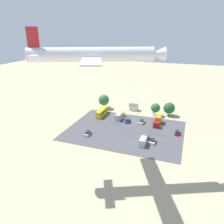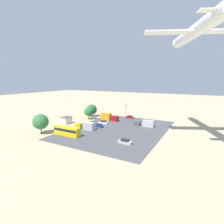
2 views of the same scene
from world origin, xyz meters
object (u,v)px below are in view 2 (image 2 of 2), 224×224
object	(u,v)px
shed_building	(66,120)
parked_truck_0	(109,117)
parked_car_4	(130,117)
parked_truck_1	(145,123)
parked_car_3	(99,126)
parked_truck_2	(86,126)
parked_car_1	(144,123)
parked_car_0	(103,122)
bus	(67,131)
airplane	(195,31)
parked_car_2	(125,142)

from	to	relation	value
shed_building	parked_truck_0	bearing A→B (deg)	136.74
parked_car_4	parked_truck_0	bearing A→B (deg)	-38.78
parked_car_4	parked_truck_1	size ratio (longest dim) A/B	0.47
parked_car_3	parked_truck_2	distance (m)	6.07
parked_car_1	parked_truck_1	size ratio (longest dim) A/B	0.44
parked_car_0	parked_car_4	size ratio (longest dim) A/B	1.02
parked_car_1	parked_car_3	bearing A→B (deg)	-47.06
shed_building	parked_truck_1	bearing A→B (deg)	110.74
parked_car_0	parked_car_1	xyz separation A→B (m)	(-8.44, 17.57, -0.03)
bus	parked_truck_0	size ratio (longest dim) A/B	1.22
bus	parked_truck_2	xyz separation A→B (m)	(-10.04, 1.43, -0.39)
shed_building	parked_car_0	distance (m)	17.96
bus	airplane	size ratio (longest dim) A/B	0.30
bus	parked_car_3	size ratio (longest dim) A/B	2.78
parked_car_1	parked_truck_2	world-z (taller)	parked_truck_2
bus	parked_car_1	xyz separation A→B (m)	(-30.22, 20.39, -1.21)
shed_building	parked_truck_0	world-z (taller)	parked_truck_0
parked_car_4	parked_car_2	bearing A→B (deg)	20.82
parked_car_3	parked_truck_2	bearing A→B (deg)	-29.18
shed_building	parked_truck_2	bearing A→B (deg)	76.37
parked_truck_1	parked_car_4	bearing A→B (deg)	46.78
parked_truck_1	bus	bearing A→B (deg)	140.76
bus	parked_car_0	size ratio (longest dim) A/B	2.52
airplane	parked_car_1	bearing A→B (deg)	119.67
bus	parked_car_1	size ratio (longest dim) A/B	2.73
parked_car_4	parked_truck_2	world-z (taller)	parked_truck_2
bus	parked_truck_1	size ratio (longest dim) A/B	1.21
parked_car_0	parked_truck_1	distance (m)	19.78
parked_truck_0	parked_truck_1	size ratio (longest dim) A/B	0.99
shed_building	parked_car_1	bearing A→B (deg)	116.40
parked_car_1	parked_car_4	distance (m)	14.04
parked_truck_0	airplane	size ratio (longest dim) A/B	0.25
bus	parked_car_2	distance (m)	23.12
parked_truck_0	parked_car_4	bearing A→B (deg)	141.22
parked_truck_2	parked_car_2	bearing A→B (deg)	-108.55
parked_car_3	parked_truck_2	world-z (taller)	parked_truck_2
parked_car_4	parked_truck_1	xyz separation A→B (m)	(11.91, 12.67, 0.66)
parked_truck_0	parked_truck_2	xyz separation A→B (m)	(19.14, -0.13, -0.23)
airplane	parked_car_0	bearing A→B (deg)	146.32
parked_truck_1	airplane	distance (m)	40.76
bus	parked_car_2	bearing A→B (deg)	97.04
bus	parked_truck_0	world-z (taller)	parked_truck_0
parked_car_0	parked_car_2	xyz separation A→B (m)	(18.95, 20.10, -0.00)
shed_building	airplane	world-z (taller)	airplane
parked_car_4	parked_truck_1	bearing A→B (deg)	46.78
shed_building	bus	size ratio (longest dim) A/B	0.43
shed_building	parked_car_3	bearing A→B (deg)	95.64
parked_car_2	parked_car_1	bearing A→B (deg)	5.27
parked_car_0	parked_truck_0	distance (m)	7.58
shed_building	parked_car_1	distance (m)	37.44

